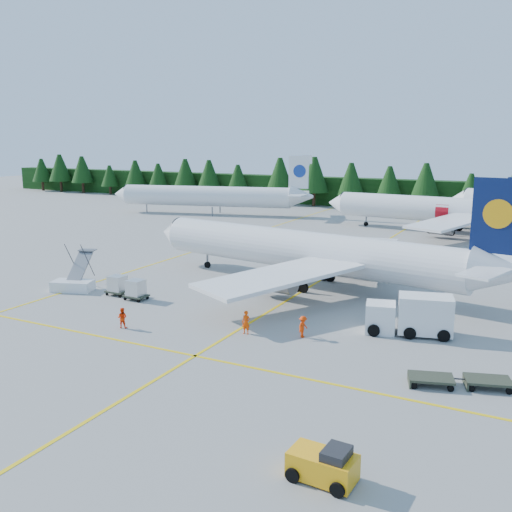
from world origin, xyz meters
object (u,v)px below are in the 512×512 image
at_px(baggage_tug, 324,464).
at_px(service_truck, 409,315).
at_px(airliner_navy, 297,250).
at_px(airstairs, 74,283).
at_px(airliner_red, 440,210).

bearing_deg(baggage_tug, service_truck, 95.91).
height_order(airliner_navy, airstairs, airliner_navy).
bearing_deg(airliner_red, airliner_navy, -95.97).
relative_size(airliner_red, airstairs, 6.86).
relative_size(service_truck, baggage_tug, 2.24).
height_order(airstairs, baggage_tug, airstairs).
bearing_deg(airliner_navy, airliner_red, 88.93).
xyz_separation_m(airstairs, baggage_tug, (32.41, -18.29, 0.01)).
distance_m(airliner_navy, service_truck, 16.94).
distance_m(airstairs, service_truck, 31.48).
bearing_deg(airliner_red, airstairs, -111.61).
distance_m(airliner_red, airstairs, 57.68).
bearing_deg(airliner_red, service_truck, -78.57).
xyz_separation_m(airliner_navy, baggage_tug, (14.47, -30.52, -2.65)).
relative_size(airliner_red, service_truck, 5.97).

